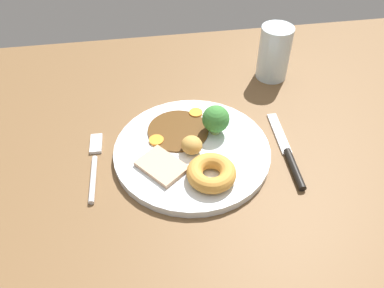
{
  "coord_description": "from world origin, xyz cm",
  "views": [
    {
      "loc": [
        -7.84,
        -45.19,
        51.28
      ],
      "look_at": [
        -0.57,
        0.73,
        6.0
      ],
      "focal_mm": 36.55,
      "sensor_mm": 36.0,
      "label": 1
    }
  ],
  "objects_px": {
    "carrot_coin_front": "(156,140)",
    "fork": "(94,164)",
    "yorkshire_pudding": "(211,173)",
    "meat_slice_main": "(162,166)",
    "water_glass": "(274,53)",
    "dinner_plate": "(192,151)",
    "carrot_coin_back": "(196,113)",
    "roast_potato_left": "(192,146)",
    "knife": "(288,155)",
    "broccoli_floret": "(216,119)"
  },
  "relations": [
    {
      "from": "yorkshire_pudding",
      "to": "roast_potato_left",
      "type": "bearing_deg",
      "value": 108.44
    },
    {
      "from": "knife",
      "to": "carrot_coin_back",
      "type": "bearing_deg",
      "value": 51.77
    },
    {
      "from": "meat_slice_main",
      "to": "roast_potato_left",
      "type": "relative_size",
      "value": 2.07
    },
    {
      "from": "dinner_plate",
      "to": "knife",
      "type": "distance_m",
      "value": 0.16
    },
    {
      "from": "meat_slice_main",
      "to": "water_glass",
      "type": "distance_m",
      "value": 0.35
    },
    {
      "from": "meat_slice_main",
      "to": "yorkshire_pudding",
      "type": "distance_m",
      "value": 0.08
    },
    {
      "from": "broccoli_floret",
      "to": "knife",
      "type": "xyz_separation_m",
      "value": [
        0.11,
        -0.07,
        -0.04
      ]
    },
    {
      "from": "roast_potato_left",
      "to": "carrot_coin_front",
      "type": "bearing_deg",
      "value": 148.04
    },
    {
      "from": "yorkshire_pudding",
      "to": "water_glass",
      "type": "bearing_deg",
      "value": 56.38
    },
    {
      "from": "broccoli_floret",
      "to": "meat_slice_main",
      "type": "bearing_deg",
      "value": -145.22
    },
    {
      "from": "roast_potato_left",
      "to": "carrot_coin_back",
      "type": "relative_size",
      "value": 1.45
    },
    {
      "from": "dinner_plate",
      "to": "carrot_coin_front",
      "type": "relative_size",
      "value": 10.39
    },
    {
      "from": "roast_potato_left",
      "to": "fork",
      "type": "distance_m",
      "value": 0.16
    },
    {
      "from": "carrot_coin_front",
      "to": "broccoli_floret",
      "type": "relative_size",
      "value": 0.48
    },
    {
      "from": "carrot_coin_front",
      "to": "fork",
      "type": "relative_size",
      "value": 0.17
    },
    {
      "from": "yorkshire_pudding",
      "to": "fork",
      "type": "xyz_separation_m",
      "value": [
        -0.18,
        0.07,
        -0.02
      ]
    },
    {
      "from": "carrot_coin_front",
      "to": "carrot_coin_back",
      "type": "bearing_deg",
      "value": 37.88
    },
    {
      "from": "roast_potato_left",
      "to": "carrot_coin_back",
      "type": "height_order",
      "value": "roast_potato_left"
    },
    {
      "from": "dinner_plate",
      "to": "yorkshire_pudding",
      "type": "bearing_deg",
      "value": -74.92
    },
    {
      "from": "yorkshire_pudding",
      "to": "water_glass",
      "type": "distance_m",
      "value": 0.33
    },
    {
      "from": "dinner_plate",
      "to": "yorkshire_pudding",
      "type": "distance_m",
      "value": 0.08
    },
    {
      "from": "yorkshire_pudding",
      "to": "water_glass",
      "type": "xyz_separation_m",
      "value": [
        0.18,
        0.28,
        0.03
      ]
    },
    {
      "from": "dinner_plate",
      "to": "broccoli_floret",
      "type": "xyz_separation_m",
      "value": [
        0.05,
        0.03,
        0.04
      ]
    },
    {
      "from": "yorkshire_pudding",
      "to": "carrot_coin_front",
      "type": "bearing_deg",
      "value": 128.42
    },
    {
      "from": "meat_slice_main",
      "to": "fork",
      "type": "xyz_separation_m",
      "value": [
        -0.11,
        0.04,
        -0.01
      ]
    },
    {
      "from": "meat_slice_main",
      "to": "carrot_coin_back",
      "type": "xyz_separation_m",
      "value": [
        0.08,
        0.12,
        -0.0
      ]
    },
    {
      "from": "dinner_plate",
      "to": "knife",
      "type": "height_order",
      "value": "dinner_plate"
    },
    {
      "from": "meat_slice_main",
      "to": "fork",
      "type": "bearing_deg",
      "value": 161.75
    },
    {
      "from": "fork",
      "to": "water_glass",
      "type": "height_order",
      "value": "water_glass"
    },
    {
      "from": "dinner_plate",
      "to": "water_glass",
      "type": "relative_size",
      "value": 2.36
    },
    {
      "from": "yorkshire_pudding",
      "to": "meat_slice_main",
      "type": "bearing_deg",
      "value": 154.96
    },
    {
      "from": "carrot_coin_front",
      "to": "broccoli_floret",
      "type": "height_order",
      "value": "broccoli_floret"
    },
    {
      "from": "fork",
      "to": "broccoli_floret",
      "type": "bearing_deg",
      "value": -78.5
    },
    {
      "from": "dinner_plate",
      "to": "carrot_coin_back",
      "type": "distance_m",
      "value": 0.09
    },
    {
      "from": "carrot_coin_back",
      "to": "fork",
      "type": "relative_size",
      "value": 0.16
    },
    {
      "from": "fork",
      "to": "carrot_coin_front",
      "type": "bearing_deg",
      "value": -73.87
    },
    {
      "from": "meat_slice_main",
      "to": "carrot_coin_back",
      "type": "relative_size",
      "value": 3.01
    },
    {
      "from": "dinner_plate",
      "to": "fork",
      "type": "height_order",
      "value": "dinner_plate"
    },
    {
      "from": "knife",
      "to": "water_glass",
      "type": "xyz_separation_m",
      "value": [
        0.04,
        0.24,
        0.05
      ]
    },
    {
      "from": "meat_slice_main",
      "to": "carrot_coin_front",
      "type": "distance_m",
      "value": 0.06
    },
    {
      "from": "broccoli_floret",
      "to": "knife",
      "type": "bearing_deg",
      "value": -30.18
    },
    {
      "from": "yorkshire_pudding",
      "to": "broccoli_floret",
      "type": "relative_size",
      "value": 1.45
    },
    {
      "from": "fork",
      "to": "meat_slice_main",
      "type": "bearing_deg",
      "value": -106.05
    },
    {
      "from": "knife",
      "to": "water_glass",
      "type": "height_order",
      "value": "water_glass"
    },
    {
      "from": "roast_potato_left",
      "to": "broccoli_floret",
      "type": "xyz_separation_m",
      "value": [
        0.05,
        0.04,
        0.01
      ]
    },
    {
      "from": "fork",
      "to": "dinner_plate",
      "type": "bearing_deg",
      "value": -87.75
    },
    {
      "from": "fork",
      "to": "water_glass",
      "type": "relative_size",
      "value": 1.37
    },
    {
      "from": "yorkshire_pudding",
      "to": "carrot_coin_front",
      "type": "relative_size",
      "value": 3.05
    },
    {
      "from": "carrot_coin_front",
      "to": "carrot_coin_back",
      "type": "height_order",
      "value": "same"
    },
    {
      "from": "water_glass",
      "to": "knife",
      "type": "bearing_deg",
      "value": -100.09
    }
  ]
}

